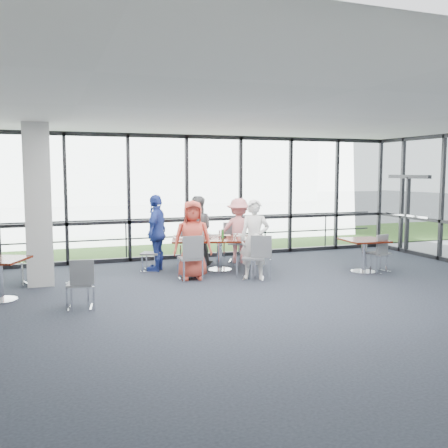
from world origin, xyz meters
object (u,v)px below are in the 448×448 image
object	(u,v)px
diner_near_right	(255,239)
chair_main_nr	(253,258)
structural_column	(38,205)
diner_end	(157,233)
main_table	(220,243)
side_table_right	(364,244)
chair_spare_la	(80,284)
chair_main_nl	(190,258)
diner_far_left	(197,230)
chair_main_fl	(192,245)
chair_main_end	(151,253)
chair_spare_r	(379,253)
chair_main_fr	(238,243)
chair_spare_lb	(36,259)
diner_near_left	(193,240)
diner_far_right	(239,231)

from	to	relation	value
diner_near_right	chair_main_nr	xyz separation A→B (m)	(-0.05, -0.06, -0.38)
structural_column	diner_end	bearing A→B (deg)	13.97
main_table	side_table_right	distance (m)	3.25
main_table	chair_spare_la	size ratio (longest dim) A/B	2.89
side_table_right	chair_main_nl	world-z (taller)	chair_main_nl
diner_far_left	chair_main_fl	bearing A→B (deg)	-45.15
main_table	chair_main_end	world-z (taller)	chair_main_end
diner_far_left	diner_end	size ratio (longest dim) A/B	0.96
diner_far_left	chair_main_nr	bearing A→B (deg)	125.00
chair_spare_r	diner_end	bearing A→B (deg)	140.53
diner_end	chair_main_fl	world-z (taller)	diner_end
chair_main_end	side_table_right	bearing A→B (deg)	95.55
main_table	chair_main_end	bearing A→B (deg)	179.06
chair_main_fl	chair_main_fr	world-z (taller)	chair_main_fr
diner_end	chair_spare_r	xyz separation A→B (m)	(4.65, -1.89, -0.44)
chair_spare_lb	diner_far_left	bearing A→B (deg)	176.13
chair_spare_la	structural_column	bearing A→B (deg)	115.55
chair_spare_lb	diner_near_left	bearing A→B (deg)	148.85
diner_near_right	chair_main_fr	size ratio (longest dim) A/B	1.76
diner_near_left	chair_main_fl	bearing A→B (deg)	85.43
diner_near_left	chair_spare_la	world-z (taller)	diner_near_left
main_table	chair_spare_la	world-z (taller)	chair_spare_la
chair_main_nl	chair_main_fr	bearing A→B (deg)	45.33
diner_far_left	diner_far_right	bearing A→B (deg)	-171.58
structural_column	side_table_right	world-z (taller)	structural_column
diner_end	chair_main_nr	size ratio (longest dim) A/B	1.89
chair_main_end	chair_spare_r	distance (m)	5.16
chair_main_fl	chair_main_end	world-z (taller)	chair_main_fl
chair_spare_lb	diner_far_right	bearing A→B (deg)	170.65
chair_main_nl	main_table	bearing A→B (deg)	41.90
chair_main_end	chair_main_nl	bearing A→B (deg)	52.42
main_table	diner_near_right	size ratio (longest dim) A/B	1.42
diner_near_right	diner_far_left	xyz separation A→B (m)	(-0.64, 2.08, -0.01)
side_table_right	diner_near_right	world-z (taller)	diner_near_right
diner_end	chair_main_nl	bearing A→B (deg)	49.61
structural_column	diner_far_right	bearing A→B (deg)	11.43
diner_near_left	chair_spare_lb	xyz separation A→B (m)	(-3.09, 0.69, -0.34)
diner_near_right	chair_main_fr	world-z (taller)	diner_near_right
diner_far_right	chair_main_fr	xyz separation A→B (m)	(0.02, 0.09, -0.33)
chair_spare_la	side_table_right	bearing A→B (deg)	17.56
diner_far_right	main_table	bearing A→B (deg)	73.23
diner_far_right	chair_spare_la	distance (m)	5.04
diner_near_left	chair_spare_lb	world-z (taller)	diner_near_left
diner_end	diner_far_right	bearing A→B (deg)	128.87
side_table_right	main_table	bearing A→B (deg)	155.86
diner_near_right	chair_spare_lb	distance (m)	4.48
structural_column	chair_spare_la	distance (m)	2.48
diner_far_left	diner_end	world-z (taller)	diner_end
diner_near_left	chair_spare_la	distance (m)	2.90
chair_spare_la	chair_main_end	bearing A→B (deg)	66.48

